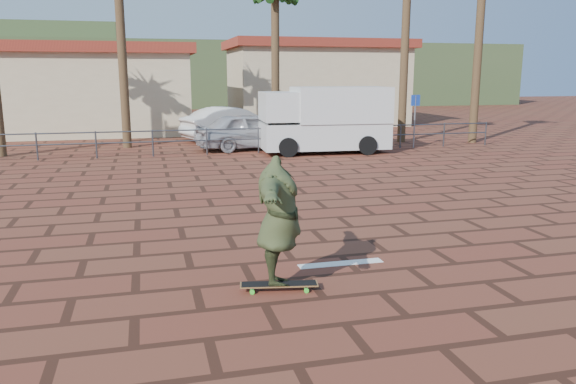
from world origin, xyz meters
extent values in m
plane|color=brown|center=(0.00, 0.00, 0.00)|extent=(120.00, 120.00, 0.00)
cube|color=white|center=(0.70, -1.20, 0.00)|extent=(1.40, 0.22, 0.01)
cylinder|color=#47494F|center=(-6.00, 12.00, 0.50)|extent=(0.06, 0.06, 1.00)
cylinder|color=#47494F|center=(-4.00, 12.00, 0.50)|extent=(0.06, 0.06, 1.00)
cylinder|color=#47494F|center=(-2.00, 12.00, 0.50)|extent=(0.06, 0.06, 1.00)
cylinder|color=#47494F|center=(0.00, 12.00, 0.50)|extent=(0.06, 0.06, 1.00)
cylinder|color=#47494F|center=(2.00, 12.00, 0.50)|extent=(0.06, 0.06, 1.00)
cylinder|color=#47494F|center=(4.00, 12.00, 0.50)|extent=(0.06, 0.06, 1.00)
cylinder|color=#47494F|center=(6.00, 12.00, 0.50)|extent=(0.06, 0.06, 1.00)
cylinder|color=#47494F|center=(8.00, 12.00, 0.50)|extent=(0.06, 0.06, 1.00)
cylinder|color=#47494F|center=(10.00, 12.00, 0.50)|extent=(0.06, 0.06, 1.00)
cylinder|color=#47494F|center=(12.00, 12.00, 0.50)|extent=(0.06, 0.06, 1.00)
cylinder|color=#47494F|center=(0.00, 12.00, 0.95)|extent=(24.00, 0.05, 0.05)
cylinder|color=#47494F|center=(0.00, 12.00, 0.55)|extent=(24.00, 0.05, 0.05)
cylinder|color=brown|center=(-3.00, 15.00, 4.10)|extent=(0.36, 0.36, 8.20)
cylinder|color=brown|center=(3.50, 15.50, 3.25)|extent=(0.36, 0.36, 6.50)
cylinder|color=brown|center=(9.00, 14.00, 3.90)|extent=(0.36, 0.36, 7.80)
cylinder|color=brown|center=(12.00, 13.00, 4.40)|extent=(0.36, 0.36, 8.80)
cube|color=beige|center=(-6.00, 22.00, 2.00)|extent=(12.00, 7.00, 4.00)
cube|color=maroon|center=(-6.00, 22.00, 4.25)|extent=(12.60, 7.60, 0.50)
cube|color=beige|center=(8.00, 24.00, 2.25)|extent=(10.00, 6.00, 4.50)
cube|color=maroon|center=(8.00, 24.00, 4.75)|extent=(10.60, 6.60, 0.50)
cube|color=#384C28|center=(0.00, 50.00, 3.00)|extent=(70.00, 18.00, 6.00)
cube|color=olive|center=(-0.53, -2.08, 0.09)|extent=(1.12, 0.43, 0.02)
cube|color=black|center=(-0.53, -2.08, 0.11)|extent=(1.08, 0.40, 0.00)
cube|color=silver|center=(-0.91, -2.01, 0.06)|extent=(0.09, 0.19, 0.03)
cube|color=silver|center=(-0.16, -2.15, 0.06)|extent=(0.09, 0.19, 0.03)
cylinder|color=#3DD72D|center=(-0.93, -2.12, 0.03)|extent=(0.07, 0.04, 0.07)
cylinder|color=#3DD72D|center=(-0.89, -1.91, 0.03)|extent=(0.07, 0.04, 0.07)
cylinder|color=#3DD72D|center=(-0.18, -2.26, 0.03)|extent=(0.07, 0.04, 0.07)
cylinder|color=#3DD72D|center=(-0.14, -2.04, 0.03)|extent=(0.07, 0.04, 0.07)
imported|color=#353E21|center=(-0.53, -2.08, 1.02)|extent=(1.11, 2.32, 1.82)
cube|color=silver|center=(4.52, 11.50, 0.68)|extent=(4.98, 2.24, 0.99)
cube|color=silver|center=(5.15, 11.47, 1.85)|extent=(3.72, 2.27, 1.36)
cube|color=silver|center=(2.80, 11.59, 1.81)|extent=(1.55, 2.06, 1.09)
cube|color=black|center=(2.21, 11.62, 1.40)|extent=(0.14, 1.54, 0.59)
cylinder|color=black|center=(2.84, 10.64, 0.36)|extent=(0.74, 0.29, 0.72)
cylinder|color=black|center=(2.94, 12.53, 0.36)|extent=(0.74, 0.29, 0.72)
cylinder|color=black|center=(5.91, 10.48, 0.36)|extent=(0.74, 0.29, 0.72)
cylinder|color=black|center=(6.01, 12.37, 0.36)|extent=(0.74, 0.29, 0.72)
imported|color=#AEAFB5|center=(1.87, 13.18, 0.74)|extent=(4.59, 2.47, 1.48)
imported|color=silver|center=(1.68, 16.50, 0.77)|extent=(4.95, 3.11, 1.54)
cylinder|color=gray|center=(8.61, 12.00, 1.08)|extent=(0.06, 0.06, 2.15)
cube|color=#193FB2|center=(8.61, 12.00, 1.96)|extent=(0.44, 0.14, 0.44)
camera|label=1|loc=(-2.26, -9.34, 2.98)|focal=35.00mm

